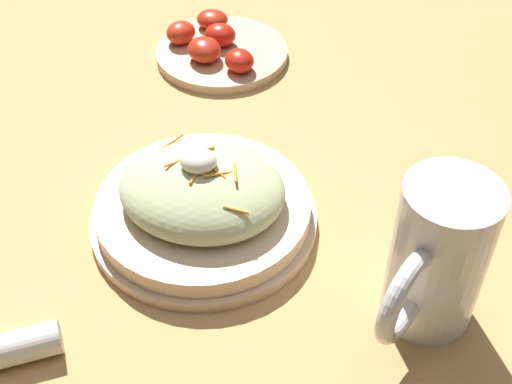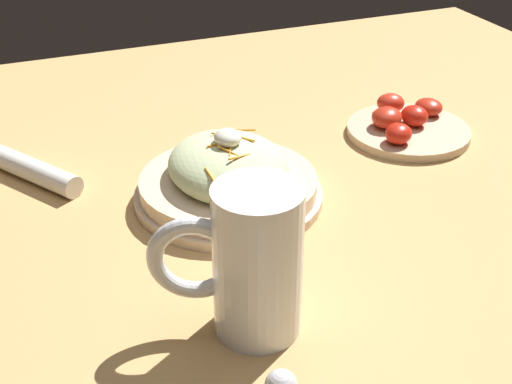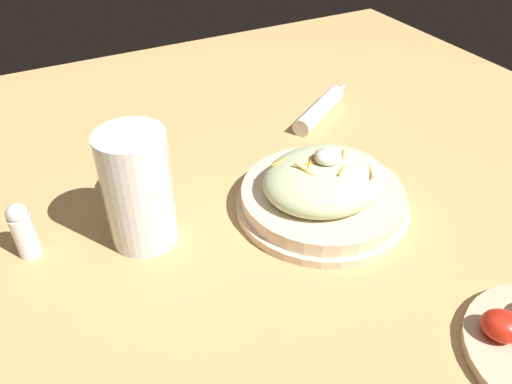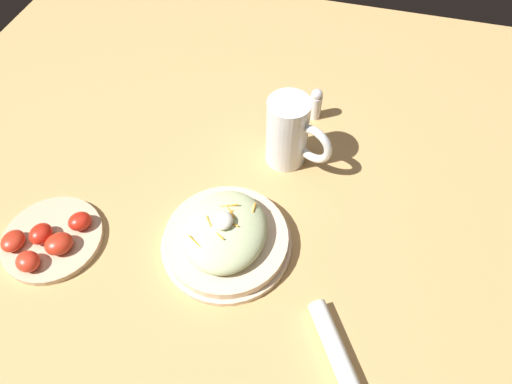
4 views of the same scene
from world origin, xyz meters
name	(u,v)px [view 2 (image 2 of 4)]	position (x,y,z in m)	size (l,w,h in m)	color
ground_plane	(308,239)	(0.00, 0.00, 0.00)	(1.43, 1.43, 0.00)	tan
salad_plate	(228,178)	(-0.12, -0.05, 0.03)	(0.23, 0.23, 0.09)	beige
beer_mug	(253,267)	(0.11, -0.11, 0.07)	(0.09, 0.14, 0.15)	white
napkin_roll	(34,171)	(-0.25, -0.27, 0.01)	(0.17, 0.12, 0.03)	white
tomato_plate	(406,125)	(-0.19, 0.25, 0.01)	(0.18, 0.18, 0.04)	#D1B28E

